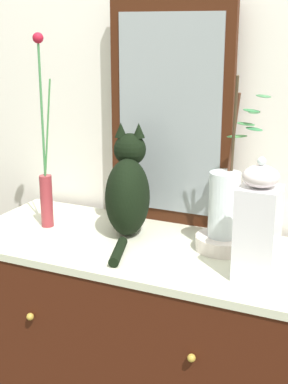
{
  "coord_description": "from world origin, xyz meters",
  "views": [
    {
      "loc": [
        0.72,
        -1.56,
        1.58
      ],
      "look_at": [
        0.0,
        0.0,
        1.06
      ],
      "focal_mm": 52.26,
      "sensor_mm": 36.0,
      "label": 1
    }
  ],
  "objects_px": {
    "mirror_leaning": "(170,115)",
    "bowl_porcelain": "(222,242)",
    "vase_slim_green": "(45,178)",
    "vase_glass_clear": "(225,200)",
    "sideboard": "(144,360)",
    "jar_lidded_porcelain": "(258,225)",
    "cat_sitting": "(128,191)"
  },
  "relations": [
    {
      "from": "mirror_leaning",
      "to": "vase_glass_clear",
      "type": "height_order",
      "value": "mirror_leaning"
    },
    {
      "from": "mirror_leaning",
      "to": "jar_lidded_porcelain",
      "type": "xyz_separation_m",
      "value": [
        0.41,
        -0.34,
        -0.23
      ]
    },
    {
      "from": "sideboard",
      "to": "vase_slim_green",
      "type": "height_order",
      "value": "vase_slim_green"
    },
    {
      "from": "mirror_leaning",
      "to": "jar_lidded_porcelain",
      "type": "distance_m",
      "value": 0.58
    },
    {
      "from": "vase_slim_green",
      "to": "jar_lidded_porcelain",
      "type": "distance_m",
      "value": 0.79
    },
    {
      "from": "sideboard",
      "to": "mirror_leaning",
      "type": "height_order",
      "value": "mirror_leaning"
    },
    {
      "from": "mirror_leaning",
      "to": "vase_glass_clear",
      "type": "bearing_deg",
      "value": -33.63
    },
    {
      "from": "mirror_leaning",
      "to": "cat_sitting",
      "type": "bearing_deg",
      "value": -115.01
    },
    {
      "from": "cat_sitting",
      "to": "jar_lidded_porcelain",
      "type": "relative_size",
      "value": 1.15
    },
    {
      "from": "cat_sitting",
      "to": "vase_slim_green",
      "type": "distance_m",
      "value": 0.3
    },
    {
      "from": "cat_sitting",
      "to": "bowl_porcelain",
      "type": "xyz_separation_m",
      "value": [
        0.34,
        -0.0,
        -0.13
      ]
    },
    {
      "from": "mirror_leaning",
      "to": "bowl_porcelain",
      "type": "distance_m",
      "value": 0.48
    },
    {
      "from": "mirror_leaning",
      "to": "bowl_porcelain",
      "type": "xyz_separation_m",
      "value": [
        0.26,
        -0.18,
        -0.37
      ]
    },
    {
      "from": "vase_slim_green",
      "to": "jar_lidded_porcelain",
      "type": "bearing_deg",
      "value": -7.83
    },
    {
      "from": "vase_slim_green",
      "to": "jar_lidded_porcelain",
      "type": "relative_size",
      "value": 1.9
    },
    {
      "from": "cat_sitting",
      "to": "vase_slim_green",
      "type": "height_order",
      "value": "vase_slim_green"
    },
    {
      "from": "mirror_leaning",
      "to": "cat_sitting",
      "type": "height_order",
      "value": "mirror_leaning"
    },
    {
      "from": "mirror_leaning",
      "to": "jar_lidded_porcelain",
      "type": "relative_size",
      "value": 2.21
    },
    {
      "from": "sideboard",
      "to": "vase_glass_clear",
      "type": "distance_m",
      "value": 0.66
    },
    {
      "from": "vase_slim_green",
      "to": "vase_glass_clear",
      "type": "height_order",
      "value": "vase_slim_green"
    },
    {
      "from": "mirror_leaning",
      "to": "vase_slim_green",
      "type": "height_order",
      "value": "mirror_leaning"
    },
    {
      "from": "sideboard",
      "to": "vase_slim_green",
      "type": "bearing_deg",
      "value": 178.26
    },
    {
      "from": "bowl_porcelain",
      "to": "jar_lidded_porcelain",
      "type": "xyz_separation_m",
      "value": [
        0.15,
        -0.16,
        0.14
      ]
    },
    {
      "from": "jar_lidded_porcelain",
      "to": "mirror_leaning",
      "type": "bearing_deg",
      "value": 140.15
    },
    {
      "from": "cat_sitting",
      "to": "sideboard",
      "type": "bearing_deg",
      "value": -36.68
    },
    {
      "from": "sideboard",
      "to": "jar_lidded_porcelain",
      "type": "relative_size",
      "value": 3.49
    },
    {
      "from": "cat_sitting",
      "to": "vase_slim_green",
      "type": "xyz_separation_m",
      "value": [
        -0.29,
        -0.06,
        0.02
      ]
    },
    {
      "from": "sideboard",
      "to": "cat_sitting",
      "type": "relative_size",
      "value": 3.02
    },
    {
      "from": "mirror_leaning",
      "to": "vase_glass_clear",
      "type": "relative_size",
      "value": 1.54
    },
    {
      "from": "sideboard",
      "to": "bowl_porcelain",
      "type": "xyz_separation_m",
      "value": [
        0.25,
        0.07,
        0.46
      ]
    },
    {
      "from": "bowl_porcelain",
      "to": "jar_lidded_porcelain",
      "type": "distance_m",
      "value": 0.26
    },
    {
      "from": "vase_slim_green",
      "to": "vase_glass_clear",
      "type": "xyz_separation_m",
      "value": [
        0.64,
        0.06,
        -0.01
      ]
    }
  ]
}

